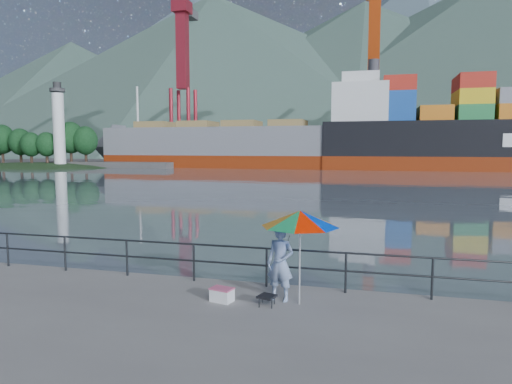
# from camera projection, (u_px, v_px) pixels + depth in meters

# --- Properties ---
(ground) EXTENTS (24.00, 11.00, 0.50)m
(ground) POSITION_uv_depth(u_px,v_px,m) (17.00, 381.00, 7.51)
(ground) COLOR slate
(ground) RESTS_ON ground
(harbor_water) EXTENTS (500.00, 280.00, 0.00)m
(harbor_water) POSITION_uv_depth(u_px,v_px,m) (355.00, 158.00, 136.06)
(harbor_water) COLOR #546069
(harbor_water) RESTS_ON ground
(far_dock) EXTENTS (200.00, 40.00, 0.40)m
(far_dock) POSITION_uv_depth(u_px,v_px,m) (395.00, 163.00, 97.93)
(far_dock) COLOR #514F4C
(far_dock) RESTS_ON ground
(guardrail) EXTENTS (22.00, 0.06, 1.03)m
(guardrail) POSITION_uv_depth(u_px,v_px,m) (160.00, 260.00, 12.44)
(guardrail) COLOR #2D3033
(guardrail) RESTS_ON ground
(mountains) EXTENTS (600.00, 332.80, 80.00)m
(mountains) POSITION_uv_depth(u_px,v_px,m) (456.00, 72.00, 197.70)
(mountains) COLOR #385147
(mountains) RESTS_ON ground
(lighthouse_islet) EXTENTS (48.00, 26.40, 19.20)m
(lighthouse_islet) POSITION_uv_depth(u_px,v_px,m) (36.00, 165.00, 84.28)
(lighthouse_islet) COLOR #263F1E
(lighthouse_islet) RESTS_ON ground
(fisherman) EXTENTS (0.71, 0.52, 1.77)m
(fisherman) POSITION_uv_depth(u_px,v_px,m) (280.00, 263.00, 10.63)
(fisherman) COLOR #2D5793
(fisherman) RESTS_ON ground
(beach_umbrella) EXTENTS (1.82, 1.82, 2.17)m
(beach_umbrella) POSITION_uv_depth(u_px,v_px,m) (300.00, 219.00, 10.23)
(beach_umbrella) COLOR white
(beach_umbrella) RESTS_ON ground
(folding_stool) EXTENTS (0.45, 0.45, 0.24)m
(folding_stool) POSITION_uv_depth(u_px,v_px,m) (267.00, 300.00, 10.32)
(folding_stool) COLOR black
(folding_stool) RESTS_ON ground
(cooler_bag) EXTENTS (0.56, 0.44, 0.29)m
(cooler_bag) POSITION_uv_depth(u_px,v_px,m) (222.00, 295.00, 10.62)
(cooler_bag) COLOR silver
(cooler_bag) RESTS_ON ground
(fishing_rod) EXTENTS (0.50, 1.50, 1.11)m
(fishing_rod) POSITION_uv_depth(u_px,v_px,m) (285.00, 284.00, 11.95)
(fishing_rod) COLOR black
(fishing_rod) RESTS_ON ground
(bulk_carrier) EXTENTS (56.52, 9.78, 14.50)m
(bulk_carrier) POSITION_uv_depth(u_px,v_px,m) (268.00, 144.00, 81.77)
(bulk_carrier) COLOR maroon
(bulk_carrier) RESTS_ON ground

